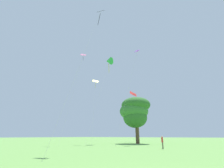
{
  "coord_description": "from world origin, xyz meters",
  "views": [
    {
      "loc": [
        1.65,
        -5.11,
        1.56
      ],
      "look_at": [
        -17.62,
        21.86,
        12.92
      ],
      "focal_mm": 24.42,
      "sensor_mm": 36.0,
      "label": 1
    }
  ],
  "objects_px": {
    "kite_purple_streamer": "(136,56)",
    "kite_red_high": "(133,96)",
    "kite_yellow_diamond": "(95,84)",
    "kite_pink_low": "(82,59)",
    "kite_black_large": "(99,17)",
    "tree_right_cluster": "(135,111)",
    "person_foreground_watcher": "(162,141)",
    "kite_green_small": "(109,61)"
  },
  "relations": [
    {
      "from": "kite_purple_streamer",
      "to": "kite_red_high",
      "type": "height_order",
      "value": "kite_purple_streamer"
    },
    {
      "from": "kite_yellow_diamond",
      "to": "kite_pink_low",
      "type": "xyz_separation_m",
      "value": [
        -1.29,
        -3.25,
        5.17
      ]
    },
    {
      "from": "kite_pink_low",
      "to": "kite_purple_streamer",
      "type": "xyz_separation_m",
      "value": [
        9.2,
        8.59,
        1.79
      ]
    },
    {
      "from": "kite_yellow_diamond",
      "to": "kite_pink_low",
      "type": "distance_m",
      "value": 6.24
    },
    {
      "from": "kite_purple_streamer",
      "to": "kite_yellow_diamond",
      "type": "bearing_deg",
      "value": -145.97
    },
    {
      "from": "kite_black_large",
      "to": "tree_right_cluster",
      "type": "xyz_separation_m",
      "value": [
        -4.09,
        18.23,
        -11.3
      ]
    },
    {
      "from": "kite_yellow_diamond",
      "to": "kite_red_high",
      "type": "relative_size",
      "value": 0.89
    },
    {
      "from": "kite_pink_low",
      "to": "person_foreground_watcher",
      "type": "relative_size",
      "value": 12.57
    },
    {
      "from": "kite_yellow_diamond",
      "to": "kite_pink_low",
      "type": "bearing_deg",
      "value": -111.64
    },
    {
      "from": "kite_green_small",
      "to": "kite_purple_streamer",
      "type": "distance_m",
      "value": 7.79
    },
    {
      "from": "kite_yellow_diamond",
      "to": "kite_red_high",
      "type": "xyz_separation_m",
      "value": [
        -0.37,
        18.95,
        1.07
      ]
    },
    {
      "from": "kite_green_small",
      "to": "kite_red_high",
      "type": "height_order",
      "value": "kite_green_small"
    },
    {
      "from": "kite_purple_streamer",
      "to": "person_foreground_watcher",
      "type": "xyz_separation_m",
      "value": [
        7.03,
        -8.49,
        -18.77
      ]
    },
    {
      "from": "kite_red_high",
      "to": "kite_black_large",
      "type": "bearing_deg",
      "value": -71.06
    },
    {
      "from": "person_foreground_watcher",
      "to": "kite_yellow_diamond",
      "type": "bearing_deg",
      "value": 168.09
    },
    {
      "from": "kite_black_large",
      "to": "tree_right_cluster",
      "type": "relative_size",
      "value": 1.98
    },
    {
      "from": "kite_black_large",
      "to": "tree_right_cluster",
      "type": "bearing_deg",
      "value": 102.66
    },
    {
      "from": "kite_yellow_diamond",
      "to": "kite_red_high",
      "type": "height_order",
      "value": "kite_red_high"
    },
    {
      "from": "kite_red_high",
      "to": "kite_green_small",
      "type": "bearing_deg",
      "value": -87.82
    },
    {
      "from": "kite_black_large",
      "to": "kite_purple_streamer",
      "type": "xyz_separation_m",
      "value": [
        -1.85,
        15.91,
        1.36
      ]
    },
    {
      "from": "kite_black_large",
      "to": "kite_pink_low",
      "type": "relative_size",
      "value": 1.02
    },
    {
      "from": "kite_black_large",
      "to": "kite_purple_streamer",
      "type": "height_order",
      "value": "kite_purple_streamer"
    },
    {
      "from": "kite_purple_streamer",
      "to": "kite_red_high",
      "type": "relative_size",
      "value": 1.39
    },
    {
      "from": "tree_right_cluster",
      "to": "kite_green_small",
      "type": "bearing_deg",
      "value": -152.21
    },
    {
      "from": "kite_green_small",
      "to": "kite_yellow_diamond",
      "type": "height_order",
      "value": "kite_green_small"
    },
    {
      "from": "person_foreground_watcher",
      "to": "kite_purple_streamer",
      "type": "bearing_deg",
      "value": 129.62
    },
    {
      "from": "kite_yellow_diamond",
      "to": "kite_pink_low",
      "type": "height_order",
      "value": "kite_pink_low"
    },
    {
      "from": "kite_purple_streamer",
      "to": "kite_pink_low",
      "type": "bearing_deg",
      "value": -136.95
    },
    {
      "from": "person_foreground_watcher",
      "to": "kite_green_small",
      "type": "bearing_deg",
      "value": 151.83
    },
    {
      "from": "kite_green_small",
      "to": "person_foreground_watcher",
      "type": "bearing_deg",
      "value": -28.17
    },
    {
      "from": "kite_pink_low",
      "to": "person_foreground_watcher",
      "type": "height_order",
      "value": "kite_pink_low"
    },
    {
      "from": "kite_green_small",
      "to": "kite_pink_low",
      "type": "distance_m",
      "value": 8.5
    },
    {
      "from": "kite_black_large",
      "to": "tree_right_cluster",
      "type": "distance_m",
      "value": 21.83
    },
    {
      "from": "kite_black_large",
      "to": "kite_purple_streamer",
      "type": "relative_size",
      "value": 0.93
    },
    {
      "from": "kite_black_large",
      "to": "kite_red_high",
      "type": "distance_m",
      "value": 31.54
    },
    {
      "from": "kite_yellow_diamond",
      "to": "tree_right_cluster",
      "type": "height_order",
      "value": "kite_yellow_diamond"
    },
    {
      "from": "kite_green_small",
      "to": "kite_purple_streamer",
      "type": "relative_size",
      "value": 0.99
    },
    {
      "from": "kite_green_small",
      "to": "tree_right_cluster",
      "type": "bearing_deg",
      "value": 27.79
    },
    {
      "from": "kite_yellow_diamond",
      "to": "kite_purple_streamer",
      "type": "bearing_deg",
      "value": 34.03
    },
    {
      "from": "kite_yellow_diamond",
      "to": "kite_black_large",
      "type": "bearing_deg",
      "value": -47.28
    },
    {
      "from": "kite_yellow_diamond",
      "to": "tree_right_cluster",
      "type": "relative_size",
      "value": 1.36
    },
    {
      "from": "kite_black_large",
      "to": "kite_yellow_diamond",
      "type": "distance_m",
      "value": 15.44
    }
  ]
}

